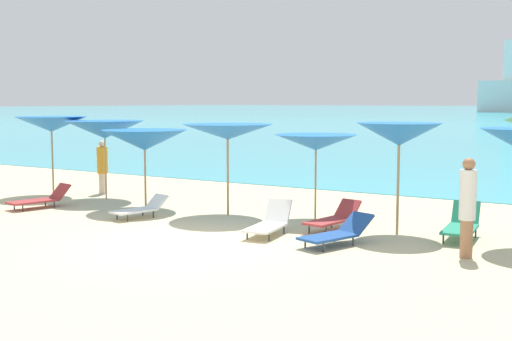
% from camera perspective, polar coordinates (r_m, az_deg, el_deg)
% --- Properties ---
extents(ground_plane, '(50.00, 100.00, 0.30)m').
position_cam_1_polar(ground_plane, '(21.92, 10.10, -1.96)').
color(ground_plane, beige).
extents(umbrella_0, '(2.14, 2.14, 2.40)m').
position_cam_1_polar(umbrella_0, '(20.91, -17.36, 3.85)').
color(umbrella_0, '#9E7F59').
rests_on(umbrella_0, ground_plane).
extents(umbrella_1, '(2.33, 2.33, 2.30)m').
position_cam_1_polar(umbrella_1, '(19.66, -13.01, 3.48)').
color(umbrella_1, '#9E7F59').
rests_on(umbrella_1, ground_plane).
extents(umbrella_2, '(2.37, 2.37, 2.11)m').
position_cam_1_polar(umbrella_2, '(17.71, -9.66, 2.62)').
color(umbrella_2, '#9E7F59').
rests_on(umbrella_2, ground_plane).
extents(umbrella_3, '(2.29, 2.29, 2.30)m').
position_cam_1_polar(umbrella_3, '(16.38, -2.48, 3.36)').
color(umbrella_3, '#9E7F59').
rests_on(umbrella_3, ground_plane).
extents(umbrella_4, '(2.04, 2.04, 2.06)m').
position_cam_1_polar(umbrella_4, '(15.87, 5.23, 2.44)').
color(umbrella_4, '#9E7F59').
rests_on(umbrella_4, ground_plane).
extents(umbrella_5, '(1.82, 1.82, 2.40)m').
position_cam_1_polar(umbrella_5, '(14.39, 12.33, 3.07)').
color(umbrella_5, '#9E7F59').
rests_on(umbrella_5, ground_plane).
extents(lounge_chair_0, '(0.74, 1.64, 0.72)m').
position_cam_1_polar(lounge_chair_0, '(14.32, 17.43, -4.51)').
color(lounge_chair_0, '#268C66').
rests_on(lounge_chair_0, ground_plane).
extents(lounge_chair_1, '(0.82, 1.51, 0.52)m').
position_cam_1_polar(lounge_chair_1, '(16.42, -10.02, -3.25)').
color(lounge_chair_1, white).
rests_on(lounge_chair_1, ground_plane).
extents(lounge_chair_3, '(0.78, 1.57, 0.69)m').
position_cam_1_polar(lounge_chair_3, '(14.13, 1.16, -4.54)').
color(lounge_chair_3, white).
rests_on(lounge_chair_3, ground_plane).
extents(lounge_chair_4, '(0.77, 1.65, 0.62)m').
position_cam_1_polar(lounge_chair_4, '(14.68, 6.76, -4.11)').
color(lounge_chair_4, '#A53333').
rests_on(lounge_chair_4, ground_plane).
extents(lounge_chair_5, '(0.92, 1.72, 0.60)m').
position_cam_1_polar(lounge_chair_5, '(18.61, -18.21, -2.34)').
color(lounge_chair_5, '#A53333').
rests_on(lounge_chair_5, ground_plane).
extents(lounge_chair_6, '(1.08, 1.76, 0.57)m').
position_cam_1_polar(lounge_chair_6, '(13.21, 7.05, -5.38)').
color(lounge_chair_6, '#1E478C').
rests_on(lounge_chair_6, ground_plane).
extents(beachgoer_0, '(0.34, 0.34, 1.66)m').
position_cam_1_polar(beachgoer_0, '(20.90, -13.19, 0.41)').
color(beachgoer_0, beige).
rests_on(beachgoer_0, ground_plane).
extents(beachgoer_1, '(0.30, 0.30, 1.84)m').
position_cam_1_polar(beachgoer_1, '(12.55, 17.90, -2.80)').
color(beachgoer_1, '#A3704C').
rests_on(beachgoer_1, ground_plane).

